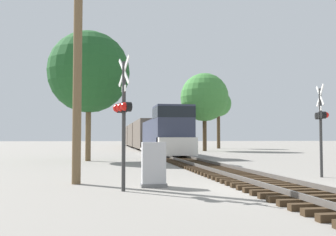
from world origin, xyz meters
TOP-DOWN VIEW (x-y plane):
  - ground_plane at (0.00, 0.00)m, footprint 400.00×400.00m
  - rail_track_bed at (0.00, -0.00)m, footprint 2.60×160.00m
  - freight_train at (0.00, 47.05)m, footprint 3.04×60.32m
  - crossing_signal_near at (-4.89, -0.03)m, footprint 0.57×1.01m
  - crossing_signal_far at (3.60, 3.06)m, footprint 0.50×1.01m
  - relay_cabinet at (-3.80, 0.96)m, footprint 0.87×0.55m
  - utility_pole at (-6.45, 2.19)m, footprint 1.80×0.32m
  - tree_far_right at (-6.68, 16.56)m, footprint 5.94×5.94m
  - tree_mid_background at (6.99, 36.33)m, footprint 6.16×6.16m
  - tree_deep_background at (12.15, 47.73)m, footprint 4.10×4.10m

SIDE VIEW (x-z plane):
  - ground_plane at x=0.00m, z-range 0.00..0.00m
  - rail_track_bed at x=0.00m, z-range -0.02..0.29m
  - relay_cabinet at x=-3.80m, z-range -0.01..1.50m
  - freight_train at x=0.00m, z-range -0.11..4.18m
  - crossing_signal_far at x=3.60m, z-range 0.45..4.37m
  - crossing_signal_near at x=-4.89m, z-range 0.36..4.57m
  - utility_pole at x=-6.45m, z-range 0.11..9.25m
  - tree_far_right at x=-6.68m, z-range 1.73..11.16m
  - tree_mid_background at x=6.99m, z-range 1.87..11.83m
  - tree_deep_background at x=12.15m, z-range 2.43..11.60m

